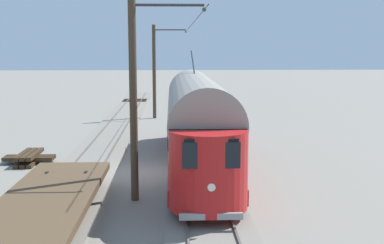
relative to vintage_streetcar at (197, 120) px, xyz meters
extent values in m
plane|color=gray|center=(2.55, 1.14, -2.26)|extent=(220.00, 220.00, 0.00)
cube|color=slate|center=(0.00, 1.14, -2.21)|extent=(2.80, 80.00, 0.10)
cube|color=#59544C|center=(0.72, 1.14, -2.12)|extent=(0.07, 80.00, 0.08)
cube|color=#59544C|center=(-0.72, 1.14, -2.12)|extent=(0.07, 80.00, 0.08)
cube|color=#382819|center=(0.00, -30.86, -2.15)|extent=(2.50, 0.24, 0.08)
cube|color=#382819|center=(0.00, -30.21, -2.15)|extent=(2.50, 0.24, 0.08)
cube|color=#382819|center=(0.00, -29.56, -2.15)|extent=(2.50, 0.24, 0.08)
cube|color=#382819|center=(0.00, -28.91, -2.15)|extent=(2.50, 0.24, 0.08)
cube|color=#382819|center=(0.00, -28.26, -2.15)|extent=(2.50, 0.24, 0.08)
cube|color=slate|center=(5.10, 1.14, -2.21)|extent=(2.80, 80.00, 0.10)
cube|color=#59544C|center=(5.82, 1.14, -2.12)|extent=(0.07, 80.00, 0.08)
cube|color=#59544C|center=(4.38, 1.14, -2.12)|extent=(0.07, 80.00, 0.08)
cube|color=#382819|center=(5.10, -30.86, -2.15)|extent=(2.50, 0.24, 0.08)
cube|color=#382819|center=(5.10, -30.21, -2.15)|extent=(2.50, 0.24, 0.08)
cube|color=#382819|center=(5.10, -29.56, -2.15)|extent=(2.50, 0.24, 0.08)
cube|color=#382819|center=(5.10, -28.91, -2.15)|extent=(2.50, 0.24, 0.08)
cube|color=#382819|center=(5.10, -28.26, -2.15)|extent=(2.50, 0.24, 0.08)
cube|color=red|center=(0.00, -0.01, -1.55)|extent=(2.65, 14.51, 0.55)
cube|color=red|center=(0.00, -0.01, -0.80)|extent=(2.55, 14.51, 0.95)
cube|color=beige|center=(0.00, -0.01, 0.20)|extent=(2.55, 14.51, 1.05)
cylinder|color=gray|center=(0.00, -0.01, 0.72)|extent=(2.65, 14.22, 2.65)
cylinder|color=red|center=(0.00, 7.20, -0.55)|extent=(2.55, 2.55, 2.55)
cylinder|color=red|center=(0.00, -7.21, -0.55)|extent=(2.55, 2.55, 2.55)
cube|color=black|center=(0.00, 8.33, 0.46)|extent=(1.63, 0.08, 0.36)
cube|color=black|center=(0.00, 8.37, 0.15)|extent=(1.73, 0.06, 0.80)
cube|color=black|center=(1.29, -0.01, 0.20)|extent=(0.04, 12.19, 0.80)
cube|color=black|center=(-1.29, -0.01, 0.20)|extent=(0.04, 12.19, 0.80)
cylinder|color=silver|center=(0.00, 8.46, -0.80)|extent=(0.24, 0.06, 0.24)
cube|color=gray|center=(0.00, 8.39, -1.73)|extent=(1.94, 0.12, 0.20)
cylinder|color=black|center=(0.00, -4.14, 2.61)|extent=(0.07, 3.94, 1.19)
cylinder|color=black|center=(0.72, 4.64, -1.70)|extent=(0.10, 0.76, 0.76)
cylinder|color=black|center=(-0.72, 4.64, -1.70)|extent=(0.10, 0.76, 0.76)
cylinder|color=black|center=(0.72, -4.65, -1.70)|extent=(0.10, 0.76, 0.76)
cylinder|color=black|center=(-0.72, -4.65, -1.70)|extent=(0.10, 0.76, 0.76)
cube|color=brown|center=(5.10, 8.51, -1.40)|extent=(2.80, 11.01, 0.25)
cylinder|color=black|center=(5.82, 4.66, -1.66)|extent=(0.10, 0.84, 0.84)
cylinder|color=black|center=(4.38, 4.66, -1.66)|extent=(0.10, 0.84, 0.84)
cylinder|color=#423323|center=(2.54, -16.61, 1.46)|extent=(0.28, 0.28, 7.44)
cylinder|color=#2D2D2D|center=(1.27, -16.61, 4.79)|extent=(2.54, 0.10, 0.10)
sphere|color=#334733|center=(0.00, -16.61, 4.64)|extent=(0.16, 0.16, 0.16)
cylinder|color=#423323|center=(2.54, 5.00, 1.46)|extent=(0.28, 0.28, 7.44)
cylinder|color=#2D2D2D|center=(1.27, 5.00, 4.79)|extent=(2.54, 0.10, 0.10)
sphere|color=#334733|center=(0.00, 5.00, 4.64)|extent=(0.16, 0.16, 0.16)
cylinder|color=black|center=(0.00, -5.81, 4.64)|extent=(0.03, 25.61, 0.03)
cylinder|color=black|center=(1.27, -16.61, 4.79)|extent=(2.54, 0.02, 0.02)
cylinder|color=black|center=(-1.21, -9.30, -1.71)|extent=(0.08, 0.08, 1.10)
cylinder|color=red|center=(-1.21, -9.30, -1.04)|extent=(0.30, 0.30, 0.03)
cylinder|color=#262626|center=(-1.03, -9.30, -1.91)|extent=(0.33, 0.04, 0.54)
cube|color=#382819|center=(7.83, -1.08, -2.17)|extent=(0.24, 2.40, 0.18)
cube|color=#382819|center=(8.13, -1.08, -2.17)|extent=(0.24, 2.40, 0.18)
cube|color=#382819|center=(8.43, -1.08, -2.17)|extent=(0.24, 2.40, 0.18)
cube|color=#382819|center=(8.13, -1.38, -1.99)|extent=(2.40, 0.24, 0.18)
cube|color=#382819|center=(8.13, -1.08, -1.99)|extent=(2.40, 0.24, 0.18)
cube|color=#382819|center=(8.13, -0.78, -1.99)|extent=(2.40, 0.24, 0.18)
cube|color=#382819|center=(7.83, -1.08, -1.81)|extent=(0.24, 2.40, 0.18)
cube|color=#382819|center=(8.13, -1.08, -1.81)|extent=(0.24, 2.40, 0.18)
cube|color=#382819|center=(8.43, -1.08, -1.81)|extent=(0.24, 2.40, 0.18)
camera|label=1|loc=(1.17, 22.35, 3.25)|focal=45.34mm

